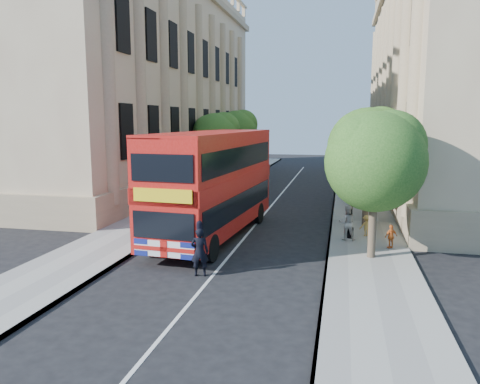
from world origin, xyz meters
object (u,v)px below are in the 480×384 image
Objects in this scene: double_decker_bus at (214,181)px; police_constable at (200,252)px; lamp_post at (352,188)px; woman_pedestrian at (347,223)px; box_van at (235,178)px.

double_decker_bus reaches higher than police_constable.
woman_pedestrian is at bearing -111.89° from lamp_post.
police_constable is at bearing -130.46° from lamp_post.
double_decker_bus is 1.96× the size of box_van.
double_decker_bus is at bearing -0.66° from woman_pedestrian.
police_constable is at bearing -74.81° from double_decker_bus.
woman_pedestrian is at bearing -143.69° from police_constable.
lamp_post is 0.47× the size of double_decker_bus.
police_constable reaches higher than woman_pedestrian.
police_constable is (1.04, -5.64, -1.87)m from double_decker_bus.
lamp_post is at bearing -115.66° from woman_pedestrian.
police_constable is 7.98m from woman_pedestrian.
double_decker_bus reaches higher than woman_pedestrian.
lamp_post is 8.57m from police_constable.
police_constable is at bearing -83.08° from box_van.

